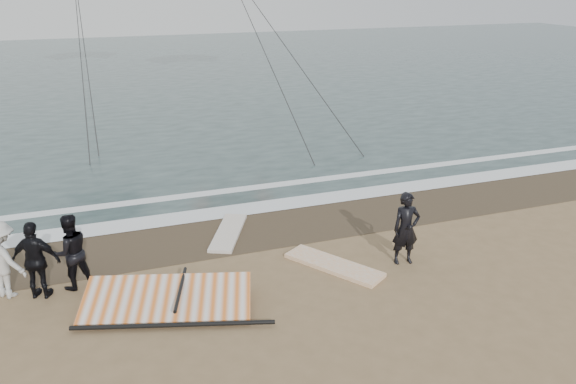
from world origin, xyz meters
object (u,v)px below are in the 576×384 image
(man_main, at_px, (406,229))
(board_cream, at_px, (228,233))
(board_white, at_px, (334,265))
(sail_rig, at_px, (163,299))

(man_main, xyz_separation_m, board_cream, (-3.73, 3.04, -0.87))
(man_main, relative_size, board_cream, 0.78)
(board_white, relative_size, board_cream, 1.06)
(board_white, xyz_separation_m, board_cream, (-1.99, 2.68, -0.00))
(man_main, distance_m, board_white, 1.98)
(man_main, distance_m, sail_rig, 5.97)
(board_cream, xyz_separation_m, sail_rig, (-2.20, -3.07, 0.14))
(board_white, bearing_deg, board_cream, 93.68)
(board_cream, height_order, sail_rig, sail_rig)
(board_cream, bearing_deg, man_main, -13.91)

